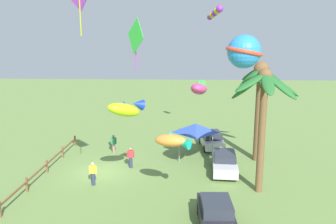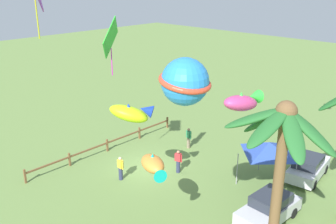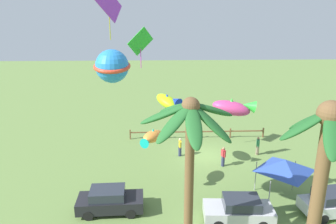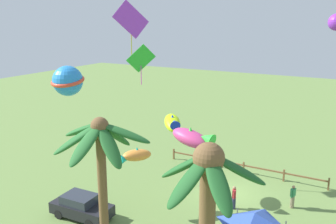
{
  "view_description": "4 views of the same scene",
  "coord_description": "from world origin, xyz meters",
  "px_view_note": "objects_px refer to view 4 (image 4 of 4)",
  "views": [
    {
      "loc": [
        22.97,
        6.0,
        9.48
      ],
      "look_at": [
        2.12,
        4.94,
        5.04
      ],
      "focal_mm": 36.13,
      "sensor_mm": 36.0,
      "label": 1
    },
    {
      "loc": [
        15.47,
        16.93,
        12.28
      ],
      "look_at": [
        2.67,
        4.62,
        5.89
      ],
      "focal_mm": 40.55,
      "sensor_mm": 36.0,
      "label": 2
    },
    {
      "loc": [
        4.11,
        24.32,
        11.29
      ],
      "look_at": [
        3.35,
        5.06,
        5.43
      ],
      "focal_mm": 33.88,
      "sensor_mm": 36.0,
      "label": 3
    },
    {
      "loc": [
        -8.07,
        23.5,
        12.19
      ],
      "look_at": [
        2.44,
        4.54,
        6.73
      ],
      "focal_mm": 39.73,
      "sensor_mm": 36.0,
      "label": 4
    }
  ],
  "objects_px": {
    "kite_diamond_0": "(141,59)",
    "kite_ball_6": "(68,81)",
    "spectator_2": "(234,197)",
    "kite_fish_1": "(135,156)",
    "spectator_0": "(201,176)",
    "kite_diamond_4": "(131,20)",
    "palm_tree_1": "(101,152)",
    "palm_tree_0": "(207,201)",
    "festival_tent": "(254,220)",
    "kite_fish_3": "(193,138)",
    "spectator_1": "(293,196)",
    "kite_fish_5": "(173,123)",
    "parked_car_1": "(81,206)"
  },
  "relations": [
    {
      "from": "palm_tree_0",
      "to": "palm_tree_1",
      "type": "height_order",
      "value": "palm_tree_0"
    },
    {
      "from": "palm_tree_1",
      "to": "kite_diamond_4",
      "type": "relative_size",
      "value": 2.05
    },
    {
      "from": "kite_ball_6",
      "to": "kite_fish_5",
      "type": "bearing_deg",
      "value": -115.19
    },
    {
      "from": "festival_tent",
      "to": "kite_ball_6",
      "type": "bearing_deg",
      "value": 10.98
    },
    {
      "from": "palm_tree_0",
      "to": "festival_tent",
      "type": "relative_size",
      "value": 2.77
    },
    {
      "from": "kite_diamond_0",
      "to": "spectator_1",
      "type": "bearing_deg",
      "value": -160.03
    },
    {
      "from": "kite_fish_5",
      "to": "kite_ball_6",
      "type": "xyz_separation_m",
      "value": [
        3.0,
        6.37,
        3.5
      ]
    },
    {
      "from": "palm_tree_0",
      "to": "spectator_0",
      "type": "xyz_separation_m",
      "value": [
        5.41,
        -11.89,
        -4.82
      ]
    },
    {
      "from": "spectator_0",
      "to": "spectator_1",
      "type": "bearing_deg",
      "value": 179.97
    },
    {
      "from": "kite_diamond_4",
      "to": "palm_tree_1",
      "type": "bearing_deg",
      "value": 116.14
    },
    {
      "from": "palm_tree_1",
      "to": "kite_fish_1",
      "type": "xyz_separation_m",
      "value": [
        1.77,
        -5.45,
        -2.31
      ]
    },
    {
      "from": "kite_diamond_0",
      "to": "kite_ball_6",
      "type": "distance_m",
      "value": 5.61
    },
    {
      "from": "palm_tree_1",
      "to": "kite_diamond_0",
      "type": "relative_size",
      "value": 2.96
    },
    {
      "from": "kite_fish_5",
      "to": "spectator_0",
      "type": "bearing_deg",
      "value": -113.27
    },
    {
      "from": "spectator_0",
      "to": "kite_diamond_4",
      "type": "xyz_separation_m",
      "value": [
        5.13,
        1.26,
        11.28
      ]
    },
    {
      "from": "kite_ball_6",
      "to": "spectator_1",
      "type": "bearing_deg",
      "value": -140.18
    },
    {
      "from": "palm_tree_1",
      "to": "kite_fish_1",
      "type": "relative_size",
      "value": 3.3
    },
    {
      "from": "spectator_0",
      "to": "kite_fish_1",
      "type": "relative_size",
      "value": 0.67
    },
    {
      "from": "kite_ball_6",
      "to": "kite_diamond_0",
      "type": "bearing_deg",
      "value": -102.08
    },
    {
      "from": "kite_fish_3",
      "to": "palm_tree_1",
      "type": "bearing_deg",
      "value": 51.75
    },
    {
      "from": "festival_tent",
      "to": "kite_fish_3",
      "type": "xyz_separation_m",
      "value": [
        3.42,
        0.09,
        3.77
      ]
    },
    {
      "from": "kite_fish_3",
      "to": "festival_tent",
      "type": "bearing_deg",
      "value": -178.51
    },
    {
      "from": "kite_fish_5",
      "to": "parked_car_1",
      "type": "bearing_deg",
      "value": 54.54
    },
    {
      "from": "palm_tree_0",
      "to": "festival_tent",
      "type": "xyz_separation_m",
      "value": [
        -0.53,
        -4.94,
        -3.17
      ]
    },
    {
      "from": "festival_tent",
      "to": "spectator_2",
      "type": "bearing_deg",
      "value": -61.21
    },
    {
      "from": "kite_diamond_4",
      "to": "kite_fish_5",
      "type": "xyz_separation_m",
      "value": [
        -4.05,
        1.26,
        -6.64
      ]
    },
    {
      "from": "festival_tent",
      "to": "kite_fish_1",
      "type": "height_order",
      "value": "kite_fish_1"
    },
    {
      "from": "spectator_0",
      "to": "kite_fish_1",
      "type": "height_order",
      "value": "kite_fish_1"
    },
    {
      "from": "palm_tree_1",
      "to": "kite_diamond_0",
      "type": "distance_m",
      "value": 8.52
    },
    {
      "from": "kite_fish_1",
      "to": "kite_diamond_4",
      "type": "relative_size",
      "value": 0.62
    },
    {
      "from": "palm_tree_1",
      "to": "kite_fish_3",
      "type": "xyz_separation_m",
      "value": [
        -2.97,
        -3.76,
        0.1
      ]
    },
    {
      "from": "festival_tent",
      "to": "parked_car_1",
      "type": "bearing_deg",
      "value": 4.11
    },
    {
      "from": "palm_tree_0",
      "to": "spectator_1",
      "type": "height_order",
      "value": "palm_tree_0"
    },
    {
      "from": "palm_tree_1",
      "to": "spectator_2",
      "type": "xyz_separation_m",
      "value": [
        -3.68,
        -8.79,
        -5.33
      ]
    },
    {
      "from": "spectator_0",
      "to": "spectator_2",
      "type": "distance_m",
      "value": 3.8
    },
    {
      "from": "palm_tree_0",
      "to": "spectator_0",
      "type": "distance_m",
      "value": 13.92
    },
    {
      "from": "festival_tent",
      "to": "kite_fish_3",
      "type": "relative_size",
      "value": 1.07
    },
    {
      "from": "parked_car_1",
      "to": "spectator_2",
      "type": "distance_m",
      "value": 9.84
    },
    {
      "from": "spectator_0",
      "to": "kite_diamond_0",
      "type": "relative_size",
      "value": 0.6
    },
    {
      "from": "palm_tree_1",
      "to": "kite_ball_6",
      "type": "distance_m",
      "value": 4.96
    },
    {
      "from": "palm_tree_1",
      "to": "spectator_0",
      "type": "distance_m",
      "value": 12.05
    },
    {
      "from": "kite_fish_1",
      "to": "palm_tree_1",
      "type": "bearing_deg",
      "value": 107.99
    },
    {
      "from": "spectator_2",
      "to": "kite_fish_1",
      "type": "xyz_separation_m",
      "value": [
        5.45,
        3.34,
        3.03
      ]
    },
    {
      "from": "parked_car_1",
      "to": "kite_diamond_0",
      "type": "bearing_deg",
      "value": -113.68
    },
    {
      "from": "kite_diamond_4",
      "to": "kite_fish_5",
      "type": "bearing_deg",
      "value": 162.79
    },
    {
      "from": "spectator_2",
      "to": "kite_diamond_0",
      "type": "bearing_deg",
      "value": 13.21
    },
    {
      "from": "spectator_0",
      "to": "kite_fish_5",
      "type": "height_order",
      "value": "kite_fish_5"
    },
    {
      "from": "palm_tree_0",
      "to": "kite_fish_1",
      "type": "relative_size",
      "value": 3.33
    },
    {
      "from": "kite_ball_6",
      "to": "kite_diamond_4",
      "type": "bearing_deg",
      "value": -82.13
    },
    {
      "from": "spectator_1",
      "to": "kite_ball_6",
      "type": "distance_m",
      "value": 16.08
    }
  ]
}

